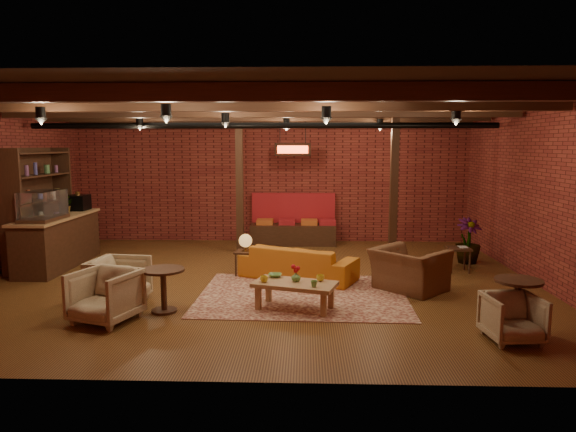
{
  "coord_description": "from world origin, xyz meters",
  "views": [
    {
      "loc": [
        0.9,
        -9.05,
        2.46
      ],
      "look_at": [
        0.59,
        0.2,
        1.17
      ],
      "focal_mm": 32.0,
      "sensor_mm": 36.0,
      "label": 1
    }
  ],
  "objects_px": {
    "coffee_table": "(294,285)",
    "armchair_a": "(119,279)",
    "sofa": "(298,262)",
    "armchair_far": "(513,316)",
    "round_table_right": "(518,297)",
    "side_table_lamp": "(245,244)",
    "side_table_book": "(459,249)",
    "armchair_right": "(409,263)",
    "plant_tall": "(470,196)",
    "round_table_left": "(163,283)",
    "armchair_b": "(105,293)"
  },
  "relations": [
    {
      "from": "coffee_table",
      "to": "armchair_a",
      "type": "bearing_deg",
      "value": 176.23
    },
    {
      "from": "sofa",
      "to": "armchair_far",
      "type": "height_order",
      "value": "armchair_far"
    },
    {
      "from": "coffee_table",
      "to": "round_table_right",
      "type": "height_order",
      "value": "round_table_right"
    },
    {
      "from": "armchair_far",
      "to": "side_table_lamp",
      "type": "bearing_deg",
      "value": 133.52
    },
    {
      "from": "side_table_lamp",
      "to": "armchair_far",
      "type": "xyz_separation_m",
      "value": [
        3.74,
        -3.17,
        -0.28
      ]
    },
    {
      "from": "side_table_book",
      "to": "round_table_right",
      "type": "distance_m",
      "value": 3.28
    },
    {
      "from": "armchair_a",
      "to": "armchair_right",
      "type": "bearing_deg",
      "value": -71.75
    },
    {
      "from": "armchair_a",
      "to": "plant_tall",
      "type": "distance_m",
      "value": 7.05
    },
    {
      "from": "coffee_table",
      "to": "round_table_left",
      "type": "bearing_deg",
      "value": -174.36
    },
    {
      "from": "coffee_table",
      "to": "side_table_book",
      "type": "bearing_deg",
      "value": 37.6
    },
    {
      "from": "coffee_table",
      "to": "side_table_lamp",
      "type": "bearing_deg",
      "value": 115.78
    },
    {
      "from": "armchair_a",
      "to": "side_table_book",
      "type": "relative_size",
      "value": 1.61
    },
    {
      "from": "coffee_table",
      "to": "plant_tall",
      "type": "height_order",
      "value": "plant_tall"
    },
    {
      "from": "armchair_a",
      "to": "round_table_right",
      "type": "xyz_separation_m",
      "value": [
        5.69,
        -1.02,
        0.07
      ]
    },
    {
      "from": "armchair_a",
      "to": "side_table_book",
      "type": "distance_m",
      "value": 6.3
    },
    {
      "from": "sofa",
      "to": "round_table_left",
      "type": "xyz_separation_m",
      "value": [
        -1.96,
        -1.96,
        0.13
      ]
    },
    {
      "from": "armchair_right",
      "to": "armchair_far",
      "type": "distance_m",
      "value": 2.41
    },
    {
      "from": "armchair_right",
      "to": "plant_tall",
      "type": "xyz_separation_m",
      "value": [
        1.64,
        2.12,
        0.94
      ]
    },
    {
      "from": "armchair_a",
      "to": "plant_tall",
      "type": "xyz_separation_m",
      "value": [
        6.3,
        3.01,
        1.02
      ]
    },
    {
      "from": "side_table_lamp",
      "to": "round_table_left",
      "type": "xyz_separation_m",
      "value": [
        -0.96,
        -2.19,
        -0.16
      ]
    },
    {
      "from": "round_table_right",
      "to": "armchair_right",
      "type": "bearing_deg",
      "value": 118.35
    },
    {
      "from": "round_table_left",
      "to": "round_table_right",
      "type": "bearing_deg",
      "value": -7.6
    },
    {
      "from": "armchair_b",
      "to": "armchair_far",
      "type": "distance_m",
      "value": 5.43
    },
    {
      "from": "side_table_book",
      "to": "plant_tall",
      "type": "xyz_separation_m",
      "value": [
        0.42,
        0.76,
        0.98
      ]
    },
    {
      "from": "side_table_book",
      "to": "round_table_right",
      "type": "height_order",
      "value": "round_table_right"
    },
    {
      "from": "coffee_table",
      "to": "armchair_a",
      "type": "xyz_separation_m",
      "value": [
        -2.73,
        0.18,
        0.03
      ]
    },
    {
      "from": "side_table_lamp",
      "to": "armchair_far",
      "type": "height_order",
      "value": "side_table_lamp"
    },
    {
      "from": "side_table_book",
      "to": "round_table_right",
      "type": "xyz_separation_m",
      "value": [
        -0.19,
        -3.27,
        0.03
      ]
    },
    {
      "from": "sofa",
      "to": "armchair_a",
      "type": "xyz_separation_m",
      "value": [
        -2.76,
        -1.59,
        0.09
      ]
    },
    {
      "from": "round_table_left",
      "to": "plant_tall",
      "type": "relative_size",
      "value": 0.23
    },
    {
      "from": "round_table_left",
      "to": "armchair_b",
      "type": "xyz_separation_m",
      "value": [
        -0.7,
        -0.44,
        -0.03
      ]
    },
    {
      "from": "armchair_far",
      "to": "sofa",
      "type": "bearing_deg",
      "value": 126.78
    },
    {
      "from": "side_table_lamp",
      "to": "round_table_left",
      "type": "distance_m",
      "value": 2.4
    },
    {
      "from": "sofa",
      "to": "armchair_b",
      "type": "xyz_separation_m",
      "value": [
        -2.66,
        -2.41,
        0.1
      ]
    },
    {
      "from": "round_table_left",
      "to": "round_table_right",
      "type": "height_order",
      "value": "round_table_right"
    },
    {
      "from": "round_table_left",
      "to": "armchair_right",
      "type": "height_order",
      "value": "armchair_right"
    },
    {
      "from": "side_table_lamp",
      "to": "armchair_b",
      "type": "xyz_separation_m",
      "value": [
        -1.66,
        -2.63,
        -0.2
      ]
    },
    {
      "from": "side_table_lamp",
      "to": "armchair_right",
      "type": "bearing_deg",
      "value": -17.72
    },
    {
      "from": "side_table_book",
      "to": "armchair_b",
      "type": "bearing_deg",
      "value": -152.09
    },
    {
      "from": "sofa",
      "to": "coffee_table",
      "type": "relative_size",
      "value": 1.58
    },
    {
      "from": "sofa",
      "to": "plant_tall",
      "type": "distance_m",
      "value": 3.97
    },
    {
      "from": "side_table_lamp",
      "to": "armchair_far",
      "type": "relative_size",
      "value": 1.21
    },
    {
      "from": "plant_tall",
      "to": "round_table_right",
      "type": "bearing_deg",
      "value": -98.53
    },
    {
      "from": "coffee_table",
      "to": "armchair_right",
      "type": "xyz_separation_m",
      "value": [
        1.93,
        1.08,
        0.11
      ]
    },
    {
      "from": "coffee_table",
      "to": "armchair_far",
      "type": "bearing_deg",
      "value": -22.92
    },
    {
      "from": "round_table_left",
      "to": "armchair_right",
      "type": "bearing_deg",
      "value": 18.18
    },
    {
      "from": "armchair_right",
      "to": "armchair_far",
      "type": "relative_size",
      "value": 1.68
    },
    {
      "from": "side_table_book",
      "to": "coffee_table",
      "type": "bearing_deg",
      "value": -142.4
    },
    {
      "from": "armchair_far",
      "to": "plant_tall",
      "type": "distance_m",
      "value": 4.57
    },
    {
      "from": "sofa",
      "to": "side_table_lamp",
      "type": "bearing_deg",
      "value": 11.3
    }
  ]
}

